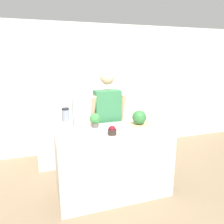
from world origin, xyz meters
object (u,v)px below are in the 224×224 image
person (107,122)px  bowl_cream (126,129)px  bowl_cherries (112,131)px  potted_plant (95,119)px  watermelon (139,117)px  blender (66,121)px  refrigerator (58,119)px

person → bowl_cream: (0.05, -0.69, 0.10)m
person → bowl_cherries: person is taller
potted_plant → bowl_cherries: bearing=-71.2°
person → potted_plant: (-0.30, -0.36, 0.17)m
watermelon → potted_plant: size_ratio=1.03×
potted_plant → person: bearing=50.7°
watermelon → bowl_cream: (-0.29, -0.22, -0.08)m
blender → watermelon: bearing=-6.2°
bowl_cherries → bowl_cream: 0.23m
person → watermelon: size_ratio=8.33×
refrigerator → bowl_cherries: (0.58, -1.47, 0.18)m
watermelon → potted_plant: 0.65m
refrigerator → bowl_cherries: 1.59m
refrigerator → potted_plant: (0.45, -1.08, 0.24)m
refrigerator → person: (0.75, -0.72, 0.07)m
refrigerator → bowl_cream: refrigerator is taller
bowl_cherries → blender: blender is taller
watermelon → blender: blender is taller
watermelon → blender: size_ratio=0.67×
bowl_cream → watermelon: bearing=36.6°
refrigerator → potted_plant: size_ratio=8.13×
bowl_cherries → watermelon: bearing=28.3°
potted_plant → refrigerator: bearing=112.7°
watermelon → bowl_cherries: size_ratio=1.72×
refrigerator → person: 1.04m
person → potted_plant: bearing=-129.3°
refrigerator → blender: size_ratio=5.34×
refrigerator → blender: bearing=-87.9°
person → potted_plant: person is taller
refrigerator → bowl_cream: (0.80, -1.41, 0.17)m
person → blender: size_ratio=5.62×
refrigerator → bowl_cherries: size_ratio=13.62×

